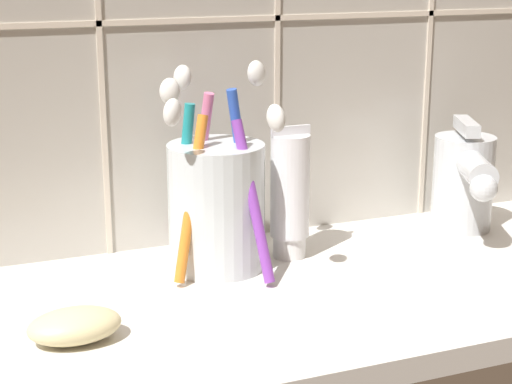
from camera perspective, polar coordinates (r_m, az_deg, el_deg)
The scene contains 5 objects.
sink_counter at distance 72.25cm, azimuth 4.52°, elevation -6.79°, with size 66.29×28.93×2.00cm, color silver.
toothbrush_cup at distance 73.42cm, azimuth -2.67°, elevation -0.68°, with size 11.24×12.96×17.89cm.
toothpaste_tube at distance 75.82cm, azimuth 2.05°, elevation -0.13°, with size 3.65×3.48×12.03cm.
sink_faucet at distance 85.67cm, azimuth 13.76°, elevation 0.82°, with size 7.44×11.79×10.92cm.
soap_bar at distance 62.36cm, azimuth -12.00°, elevation -8.71°, with size 6.66×4.43×2.37cm, color beige.
Camera 1 is at (-30.25, -59.49, 28.67)cm, focal length 60.00 mm.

